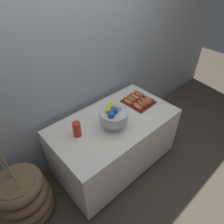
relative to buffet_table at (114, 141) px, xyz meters
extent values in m
plane|color=#4C4238|center=(0.00, 0.00, -0.40)|extent=(10.00, 10.00, 0.00)
cube|color=#9EA8B2|center=(0.00, 0.55, 0.90)|extent=(6.00, 0.10, 2.60)
cube|color=white|center=(0.00, 0.00, 0.00)|extent=(1.52, 0.85, 0.72)
cylinder|color=black|center=(-0.63, -0.30, -0.38)|extent=(0.05, 0.05, 0.04)
cylinder|color=black|center=(0.63, -0.30, -0.38)|extent=(0.05, 0.05, 0.04)
cylinder|color=black|center=(-0.63, 0.30, -0.38)|extent=(0.05, 0.05, 0.04)
cylinder|color=black|center=(0.63, 0.30, -0.38)|extent=(0.05, 0.05, 0.04)
cylinder|color=brown|center=(-1.17, 0.14, -0.11)|extent=(0.39, 0.39, 0.59)
torus|color=brown|center=(-1.17, 0.14, -0.33)|extent=(0.56, 0.56, 0.13)
torus|color=brown|center=(-1.17, 0.14, -0.18)|extent=(0.58, 0.58, 0.13)
torus|color=brown|center=(-1.17, 0.14, -0.03)|extent=(0.54, 0.54, 0.13)
torus|color=brown|center=(-1.17, 0.14, 0.11)|extent=(0.50, 0.50, 0.13)
cylinder|color=#937F56|center=(-1.17, 0.07, 0.47)|extent=(0.01, 0.08, 0.56)
cylinder|color=#937F56|center=(-1.21, 0.20, 0.44)|extent=(0.08, 0.05, 0.51)
cube|color=#56331E|center=(0.48, 0.05, 0.36)|extent=(0.35, 0.37, 0.01)
cube|color=#56331E|center=(0.48, -0.12, 0.37)|extent=(0.33, 0.03, 0.01)
cube|color=#56331E|center=(0.47, 0.23, 0.37)|extent=(0.33, 0.03, 0.01)
cube|color=#56331E|center=(0.32, 0.05, 0.37)|extent=(0.03, 0.36, 0.01)
cube|color=#56331E|center=(0.63, 0.06, 0.37)|extent=(0.03, 0.36, 0.01)
cube|color=red|center=(0.37, -0.03, 0.38)|extent=(0.06, 0.15, 0.02)
ellipsoid|color=beige|center=(0.37, -0.03, 0.40)|extent=(0.05, 0.14, 0.04)
cylinder|color=#A8563D|center=(0.37, -0.03, 0.41)|extent=(0.03, 0.13, 0.03)
cylinder|color=yellow|center=(0.37, -0.03, 0.42)|extent=(0.01, 0.11, 0.01)
cube|color=#B21414|center=(0.44, -0.03, 0.38)|extent=(0.06, 0.16, 0.02)
ellipsoid|color=#E0BC7F|center=(0.44, -0.03, 0.40)|extent=(0.05, 0.15, 0.04)
cylinder|color=#9E4C38|center=(0.44, -0.03, 0.41)|extent=(0.03, 0.14, 0.03)
cylinder|color=yellow|center=(0.44, -0.03, 0.42)|extent=(0.01, 0.12, 0.01)
cube|color=red|center=(0.52, -0.03, 0.38)|extent=(0.07, 0.16, 0.02)
ellipsoid|color=#E0BC7F|center=(0.52, -0.03, 0.40)|extent=(0.05, 0.15, 0.04)
cylinder|color=#A8563D|center=(0.52, -0.03, 0.41)|extent=(0.04, 0.15, 0.03)
cylinder|color=yellow|center=(0.52, -0.03, 0.42)|extent=(0.01, 0.13, 0.01)
cube|color=#B21414|center=(0.59, -0.02, 0.38)|extent=(0.07, 0.16, 0.02)
ellipsoid|color=#E0BC7F|center=(0.59, -0.02, 0.40)|extent=(0.06, 0.15, 0.04)
cylinder|color=brown|center=(0.59, -0.02, 0.41)|extent=(0.04, 0.13, 0.03)
cylinder|color=yellow|center=(0.59, -0.02, 0.42)|extent=(0.01, 0.11, 0.01)
cube|color=red|center=(0.36, 0.13, 0.38)|extent=(0.07, 0.17, 0.02)
ellipsoid|color=beige|center=(0.36, 0.13, 0.40)|extent=(0.05, 0.16, 0.04)
cylinder|color=brown|center=(0.36, 0.13, 0.41)|extent=(0.03, 0.15, 0.03)
cylinder|color=yellow|center=(0.36, 0.13, 0.42)|extent=(0.01, 0.12, 0.01)
cube|color=#B21414|center=(0.44, 0.13, 0.38)|extent=(0.07, 0.15, 0.02)
ellipsoid|color=beige|center=(0.44, 0.13, 0.40)|extent=(0.06, 0.14, 0.04)
cylinder|color=#A8563D|center=(0.44, 0.13, 0.41)|extent=(0.04, 0.14, 0.03)
cylinder|color=red|center=(0.44, 0.13, 0.43)|extent=(0.01, 0.12, 0.01)
cube|color=red|center=(0.51, 0.14, 0.38)|extent=(0.07, 0.18, 0.02)
ellipsoid|color=beige|center=(0.51, 0.14, 0.40)|extent=(0.06, 0.17, 0.04)
cylinder|color=#A8563D|center=(0.51, 0.14, 0.41)|extent=(0.03, 0.16, 0.03)
cylinder|color=red|center=(0.51, 0.14, 0.42)|extent=(0.01, 0.14, 0.01)
cube|color=red|center=(0.59, 0.14, 0.38)|extent=(0.08, 0.17, 0.02)
ellipsoid|color=#E0BC7F|center=(0.59, 0.14, 0.40)|extent=(0.06, 0.15, 0.04)
cylinder|color=#9E4C38|center=(0.59, 0.14, 0.41)|extent=(0.05, 0.15, 0.03)
cylinder|color=red|center=(0.59, 0.14, 0.42)|extent=(0.02, 0.13, 0.01)
cylinder|color=silver|center=(-0.08, -0.07, 0.37)|extent=(0.18, 0.18, 0.02)
cone|color=silver|center=(-0.08, -0.07, 0.41)|extent=(0.06, 0.06, 0.07)
cylinder|color=silver|center=(-0.08, -0.07, 0.51)|extent=(0.30, 0.30, 0.12)
torus|color=silver|center=(-0.08, -0.07, 0.57)|extent=(0.31, 0.31, 0.02)
cylinder|color=#B7BCC6|center=(-0.04, -0.08, 0.56)|extent=(0.11, 0.10, 0.14)
cylinder|color=yellow|center=(-0.04, 0.00, 0.56)|extent=(0.12, 0.08, 0.14)
cylinder|color=yellow|center=(-0.12, -0.05, 0.56)|extent=(0.12, 0.11, 0.14)
cylinder|color=#1E47B2|center=(-0.16, -0.11, 0.56)|extent=(0.10, 0.10, 0.13)
cylinder|color=#1E47B2|center=(-0.08, -0.09, 0.56)|extent=(0.10, 0.09, 0.14)
cylinder|color=red|center=(-0.46, 0.09, 0.41)|extent=(0.09, 0.09, 0.10)
cylinder|color=red|center=(-0.46, 0.09, 0.43)|extent=(0.09, 0.09, 0.10)
cylinder|color=red|center=(-0.46, 0.09, 0.44)|extent=(0.09, 0.09, 0.10)
cylinder|color=red|center=(-0.46, 0.09, 0.46)|extent=(0.09, 0.09, 0.10)
cylinder|color=red|center=(-0.46, 0.09, 0.48)|extent=(0.09, 0.09, 0.10)
camera|label=1|loc=(-1.20, -1.28, 1.88)|focal=31.77mm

